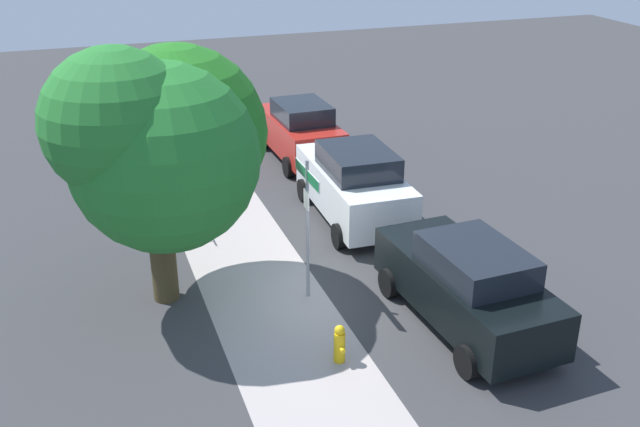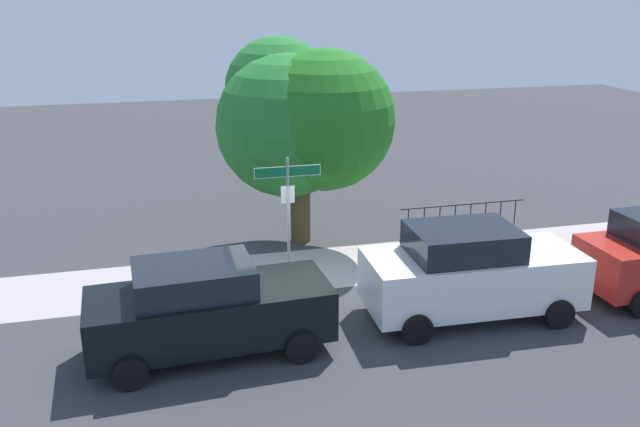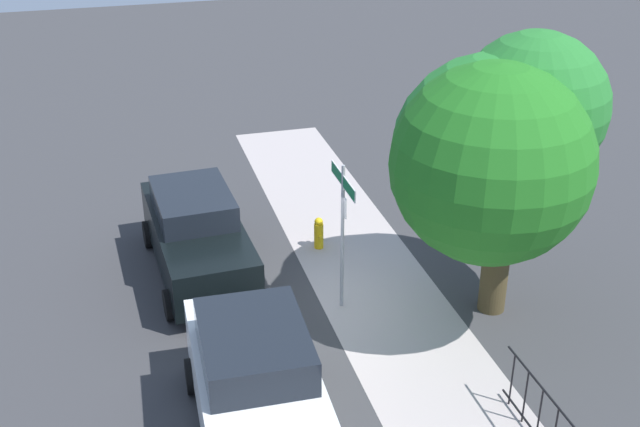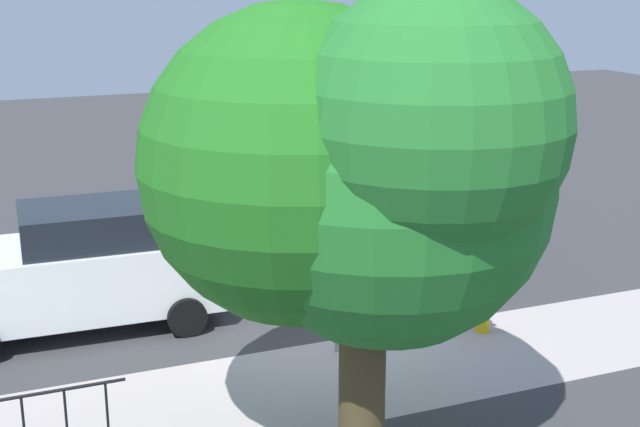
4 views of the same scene
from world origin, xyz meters
name	(u,v)px [view 2 (image 2 of 4)]	position (x,y,z in m)	size (l,w,h in m)	color
ground_plane	(285,294)	(0.00, 0.00, 0.00)	(60.00, 60.00, 0.00)	#38383A
sidewalk_strip	(351,265)	(2.00, 1.30, 0.00)	(24.00, 2.60, 0.00)	#ACA09D
street_sign	(288,198)	(0.18, 0.40, 2.22)	(1.54, 0.07, 3.17)	#9EA0A5
shade_tree	(300,117)	(1.09, 3.15, 3.57)	(4.65, 4.58, 5.62)	#483D23
car_black	(207,308)	(-1.96, -2.25, 0.95)	(4.73, 2.21, 1.88)	black
car_white	(471,272)	(3.66, -2.05, 1.02)	(4.67, 2.21, 2.05)	white
iron_fence	(462,221)	(5.57, 2.30, 0.56)	(3.73, 0.04, 1.07)	black
fire_hydrant	(182,278)	(-2.31, 0.60, 0.38)	(0.42, 0.22, 0.78)	yellow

